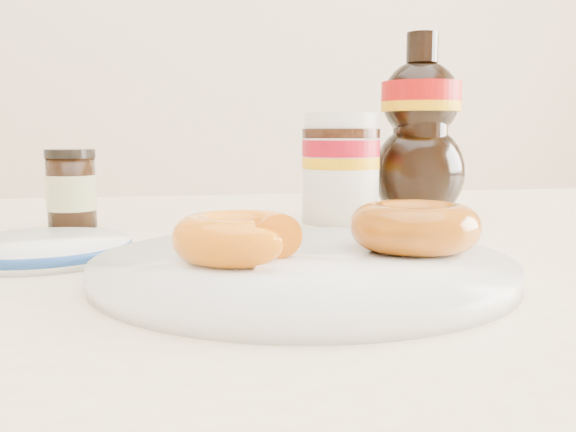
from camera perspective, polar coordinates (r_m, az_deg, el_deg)
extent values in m
cube|color=#FFF2C2|center=(0.58, 5.16, -4.22)|extent=(1.40, 0.90, 0.04)
cylinder|color=white|center=(0.43, 1.29, -4.58)|extent=(0.28, 0.28, 0.01)
torus|color=white|center=(0.43, 1.29, -4.45)|extent=(0.28, 0.28, 0.01)
torus|color=orange|center=(0.42, -4.45, -1.90)|extent=(0.09, 0.09, 0.03)
torus|color=#8B3708|center=(0.46, 11.21, -0.91)|extent=(0.12, 0.12, 0.03)
cylinder|color=white|center=(0.69, 4.69, 3.44)|extent=(0.08, 0.08, 0.10)
cylinder|color=maroon|center=(0.69, 4.72, 6.03)|extent=(0.08, 0.08, 0.02)
cylinder|color=#D89905|center=(0.69, 4.70, 4.73)|extent=(0.08, 0.08, 0.01)
cylinder|color=black|center=(0.69, 4.73, 7.33)|extent=(0.08, 0.08, 0.01)
cylinder|color=white|center=(0.69, 4.74, 8.30)|extent=(0.08, 0.08, 0.02)
cylinder|color=black|center=(0.69, -18.69, 1.99)|extent=(0.05, 0.05, 0.07)
cylinder|color=beige|center=(0.69, -18.69, 1.99)|extent=(0.05, 0.05, 0.04)
cylinder|color=black|center=(0.68, -18.82, 5.26)|extent=(0.05, 0.05, 0.01)
cylinder|color=white|center=(0.53, -21.17, -2.75)|extent=(0.14, 0.14, 0.01)
torus|color=navy|center=(0.53, -21.17, -2.59)|extent=(0.14, 0.14, 0.01)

